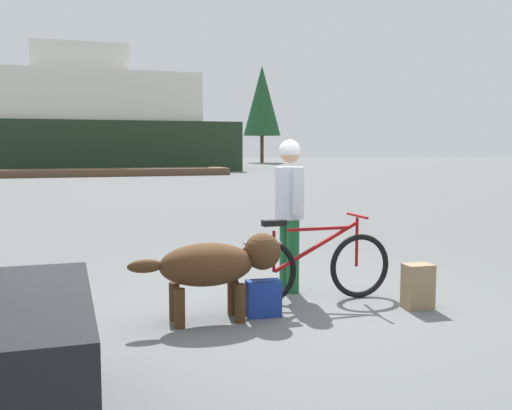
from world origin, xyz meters
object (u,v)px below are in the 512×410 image
at_px(handbag_pannier, 263,298).
at_px(sailboat_moored, 87,162).
at_px(person_cyclist, 290,201).
at_px(backpack, 418,286).
at_px(dog, 216,264).
at_px(bicycle, 312,266).
at_px(ferry_boat, 43,124).

height_order(handbag_pannier, sailboat_moored, sailboat_moored).
distance_m(person_cyclist, handbag_pannier, 1.34).
bearing_deg(backpack, dog, 173.53).
xyz_separation_m(backpack, handbag_pannier, (-1.55, 0.21, -0.05)).
height_order(bicycle, sailboat_moored, sailboat_moored).
relative_size(bicycle, backpack, 3.94).
bearing_deg(bicycle, sailboat_moored, 91.20).
bearing_deg(person_cyclist, dog, -141.03).
bearing_deg(person_cyclist, sailboat_moored, 91.14).
relative_size(ferry_boat, sailboat_moored, 3.01).
relative_size(bicycle, handbag_pannier, 5.10).
xyz_separation_m(dog, handbag_pannier, (0.45, -0.01, -0.35)).
xyz_separation_m(handbag_pannier, ferry_boat, (-3.06, 36.58, 2.97)).
bearing_deg(bicycle, person_cyclist, 95.46).
distance_m(bicycle, sailboat_moored, 40.14).
distance_m(backpack, sailboat_moored, 40.72).
bearing_deg(person_cyclist, backpack, -48.40).
height_order(dog, ferry_boat, ferry_boat).
height_order(bicycle, person_cyclist, person_cyclist).
bearing_deg(dog, bicycle, 16.53).
bearing_deg(bicycle, backpack, -31.44).
bearing_deg(ferry_boat, sailboat_moored, 53.63).
height_order(bicycle, ferry_boat, ferry_boat).
height_order(person_cyclist, ferry_boat, ferry_boat).
xyz_separation_m(person_cyclist, backpack, (0.95, -1.08, -0.79)).
bearing_deg(sailboat_moored, dog, -90.37).
bearing_deg(handbag_pannier, bicycle, 27.75).
distance_m(person_cyclist, sailboat_moored, 39.62).
xyz_separation_m(bicycle, sailboat_moored, (-0.84, 40.13, 0.14)).
bearing_deg(handbag_pannier, sailboat_moored, 90.27).
distance_m(bicycle, handbag_pannier, 0.76).
relative_size(person_cyclist, dog, 1.17).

